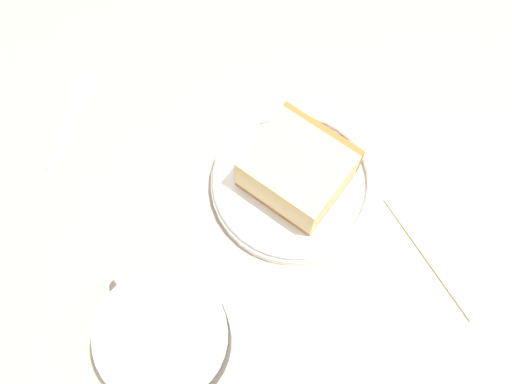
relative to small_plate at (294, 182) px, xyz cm
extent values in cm
cube|color=tan|center=(3.70, 4.72, -2.77)|extent=(143.19, 143.19, 3.47)
cylinder|color=white|center=(0.00, 0.00, -0.44)|extent=(15.88, 15.88, 1.17)
torus|color=white|center=(0.00, 0.00, 0.60)|extent=(15.52, 15.52, 0.91)
cube|color=#9E662D|center=(0.00, 0.00, 0.44)|extent=(10.10, 9.19, 0.60)
cube|color=#DBC184|center=(0.00, 0.00, 2.81)|extent=(10.10, 9.19, 4.13)
cube|color=#9E662D|center=(0.98, -3.82, 2.81)|extent=(8.44, 2.71, 4.13)
cylinder|color=white|center=(-5.21, 17.67, 3.41)|extent=(9.70, 9.70, 8.88)
cylinder|color=black|center=(-5.21, 17.67, 4.39)|extent=(9.90, 9.90, 3.70)
cylinder|color=black|center=(-5.21, 17.67, 6.29)|extent=(8.54, 8.54, 0.40)
torus|color=white|center=(-0.36, 17.74, 3.41)|extent=(5.01, 1.16, 4.99)
ellipsoid|color=silver|center=(22.74, 9.54, -0.63)|extent=(3.42, 3.60, 0.80)
cylinder|color=silver|center=(19.13, 14.22, -0.78)|extent=(5.78, 7.28, 0.50)
cube|color=beige|center=(-14.11, -11.33, -0.73)|extent=(15.13, 15.21, 0.60)
camera|label=1|loc=(-13.65, 15.60, 47.62)|focal=38.23mm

